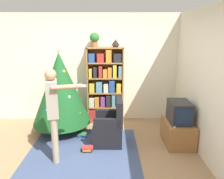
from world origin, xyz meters
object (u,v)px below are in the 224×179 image
television (179,112)px  table_lamp (115,43)px  christmas_tree (60,89)px  bookshelf (105,87)px  potted_plant (94,39)px  armchair (109,128)px  standing_person (53,108)px

television → table_lamp: size_ratio=2.65×
table_lamp → christmas_tree: bearing=-154.5°
bookshelf → christmas_tree: bookshelf is taller
potted_plant → table_lamp: 0.49m
armchair → television: bearing=89.9°
armchair → standing_person: standing_person is taller
christmas_tree → table_lamp: table_lamp is taller
christmas_tree → table_lamp: (1.19, 0.57, 0.94)m
bookshelf → armchair: bookshelf is taller
armchair → table_lamp: table_lamp is taller
bookshelf → television: size_ratio=3.44×
armchair → table_lamp: (0.13, 1.13, 1.60)m
television → armchair: 1.39m
potted_plant → table_lamp: bearing=0.0°
television → christmas_tree: (-2.41, 0.57, 0.32)m
television → potted_plant: potted_plant is taller
bookshelf → table_lamp: 1.08m
potted_plant → table_lamp: size_ratio=1.64×
christmas_tree → potted_plant: bearing=38.7°
armchair → standing_person: bearing=-57.1°
armchair → table_lamp: 1.97m
christmas_tree → potted_plant: (0.71, 0.57, 1.03)m
standing_person → table_lamp: table_lamp is taller
christmas_tree → standing_person: bearing=-82.9°
armchair → potted_plant: bearing=-162.3°
standing_person → table_lamp: size_ratio=8.00×
television → table_lamp: table_lamp is taller
potted_plant → table_lamp: (0.48, 0.00, -0.09)m
television → standing_person: bearing=-165.7°
christmas_tree → standing_person: (0.14, -1.15, -0.04)m
bookshelf → table_lamp: bearing=2.5°
christmas_tree → table_lamp: 1.62m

